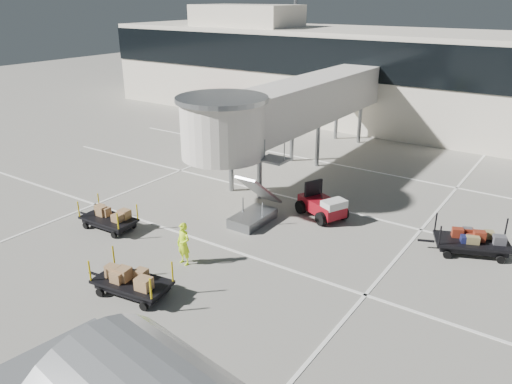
% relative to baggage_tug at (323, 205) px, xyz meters
% --- Properties ---
extents(ground, '(140.00, 140.00, 0.00)m').
position_rel_baggage_tug_xyz_m(ground, '(-1.20, -7.68, -0.64)').
color(ground, '#9D998C').
rests_on(ground, ground).
extents(lane_markings, '(40.00, 30.00, 0.02)m').
position_rel_baggage_tug_xyz_m(lane_markings, '(-1.86, 1.66, -0.63)').
color(lane_markings, white).
rests_on(lane_markings, ground).
extents(terminal, '(64.00, 12.11, 15.20)m').
position_rel_baggage_tug_xyz_m(terminal, '(-1.55, 22.26, 3.47)').
color(terminal, beige).
rests_on(terminal, ground).
extents(jet_bridge, '(5.70, 20.40, 6.03)m').
position_rel_baggage_tug_xyz_m(jet_bridge, '(-5.17, 4.59, 3.65)').
color(jet_bridge, silver).
rests_on(jet_bridge, ground).
extents(baggage_tug, '(2.96, 2.56, 1.75)m').
position_rel_baggage_tug_xyz_m(baggage_tug, '(0.00, 0.00, 0.00)').
color(baggage_tug, maroon).
rests_on(baggage_tug, ground).
extents(suitcase_cart, '(3.92, 2.69, 1.53)m').
position_rel_baggage_tug_xyz_m(suitcase_cart, '(7.41, 0.23, -0.09)').
color(suitcase_cart, black).
rests_on(suitcase_cart, ground).
extents(box_cart_near, '(3.77, 1.91, 1.45)m').
position_rel_baggage_tug_xyz_m(box_cart_near, '(-2.70, -10.68, -0.11)').
color(box_cart_near, black).
rests_on(box_cart_near, ground).
extents(box_cart_far, '(3.53, 1.54, 1.37)m').
position_rel_baggage_tug_xyz_m(box_cart_far, '(-8.21, -7.30, -0.12)').
color(box_cart_far, black).
rests_on(box_cart_far, ground).
extents(ground_worker, '(0.74, 0.52, 1.91)m').
position_rel_baggage_tug_xyz_m(ground_worker, '(-2.65, -7.78, 0.32)').
color(ground_worker, '#CCFD1A').
rests_on(ground_worker, ground).
extents(belt_loader, '(4.18, 2.96, 1.89)m').
position_rel_baggage_tug_xyz_m(belt_loader, '(-19.25, 14.53, 0.09)').
color(belt_loader, maroon).
rests_on(belt_loader, ground).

